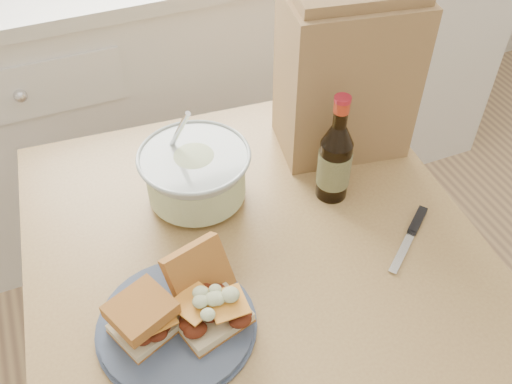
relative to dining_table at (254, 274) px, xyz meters
name	(u,v)px	position (x,y,z in m)	size (l,w,h in m)	color
cabinet_run	(178,83)	(0.12, 1.01, -0.16)	(2.50, 0.64, 0.94)	white
dining_table	(254,274)	(0.00, 0.00, 0.00)	(0.96, 0.96, 0.74)	tan
plate	(177,325)	(-0.20, -0.13, 0.12)	(0.27, 0.27, 0.02)	#43516C
sandwich_left	(143,318)	(-0.25, -0.13, 0.16)	(0.13, 0.12, 0.07)	beige
sandwich_right	(205,296)	(-0.14, -0.13, 0.16)	(0.14, 0.19, 0.10)	beige
coleslaw_bowl	(196,177)	(-0.06, 0.16, 0.17)	(0.23, 0.23, 0.23)	#B5C3C1
beer_bottle	(335,160)	(0.21, 0.06, 0.20)	(0.07, 0.07, 0.25)	black
knife	(414,228)	(0.31, -0.10, 0.12)	(0.16, 0.13, 0.01)	silver
paper_bag	(346,76)	(0.31, 0.22, 0.29)	(0.28, 0.18, 0.37)	#9E7C4C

